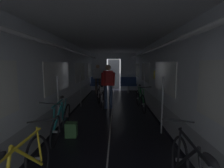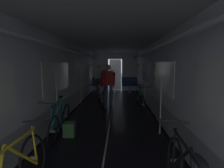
{
  "view_description": "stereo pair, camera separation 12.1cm",
  "coord_description": "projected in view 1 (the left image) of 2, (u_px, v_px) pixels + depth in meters",
  "views": [
    {
      "loc": [
        0.14,
        -1.88,
        1.69
      ],
      "look_at": [
        0.0,
        4.33,
        0.96
      ],
      "focal_mm": 26.77,
      "sensor_mm": 36.0,
      "label": 1
    },
    {
      "loc": [
        0.26,
        -1.88,
        1.69
      ],
      "look_at": [
        0.0,
        4.33,
        0.96
      ],
      "focal_mm": 26.77,
      "sensor_mm": 36.0,
      "label": 2
    }
  ],
  "objects": [
    {
      "name": "train_car_shell",
      "position": [
        111.0,
        64.0,
        5.45
      ],
      "size": [
        3.14,
        12.34,
        2.57
      ],
      "color": "black",
      "rests_on": "ground"
    },
    {
      "name": "bench_seat_far_left",
      "position": [
        98.0,
        83.0,
        10.04
      ],
      "size": [
        0.98,
        0.51,
        0.95
      ],
      "color": "gray",
      "rests_on": "ground"
    },
    {
      "name": "bench_seat_far_right",
      "position": [
        128.0,
        83.0,
        10.0
      ],
      "size": [
        0.98,
        0.51,
        0.95
      ],
      "color": "gray",
      "rests_on": "ground"
    },
    {
      "name": "bicycle_teal",
      "position": [
        61.0,
        121.0,
        3.89
      ],
      "size": [
        0.44,
        1.69,
        0.96
      ],
      "color": "black",
      "rests_on": "ground"
    },
    {
      "name": "bicycle_green",
      "position": [
        140.0,
        100.0,
        6.25
      ],
      "size": [
        0.44,
        1.69,
        0.95
      ],
      "color": "black",
      "rests_on": "ground"
    },
    {
      "name": "person_cyclist_aisle",
      "position": [
        108.0,
        82.0,
        6.34
      ],
      "size": [
        0.56,
        0.44,
        1.69
      ],
      "color": "#384C75",
      "rests_on": "ground"
    },
    {
      "name": "bicycle_white_in_aisle",
      "position": [
        100.0,
        97.0,
        6.68
      ],
      "size": [
        0.57,
        1.65,
        0.93
      ],
      "color": "black",
      "rests_on": "ground"
    },
    {
      "name": "person_standing_near_bench",
      "position": [
        98.0,
        77.0,
        9.62
      ],
      "size": [
        0.53,
        0.23,
        1.69
      ],
      "color": "brown",
      "rests_on": "ground"
    },
    {
      "name": "backpack_on_floor",
      "position": [
        71.0,
        130.0,
        3.91
      ],
      "size": [
        0.27,
        0.21,
        0.34
      ],
      "primitive_type": "cube",
      "rotation": [
        0.0,
        0.0,
        0.03
      ],
      "color": "#3D703D",
      "rests_on": "ground"
    }
  ]
}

